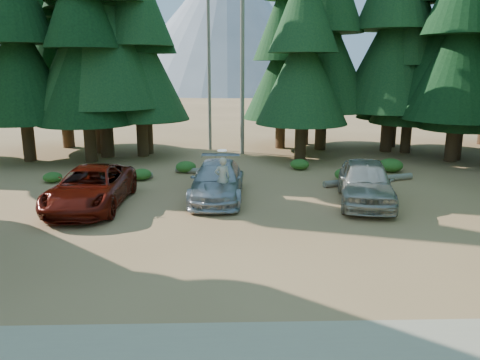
% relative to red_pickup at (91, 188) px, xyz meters
% --- Properties ---
extents(ground, '(160.00, 160.00, 0.00)m').
position_rel_red_pickup_xyz_m(ground, '(5.30, -3.67, -0.76)').
color(ground, '#9C6F42').
rests_on(ground, ground).
extents(forest_belt_north, '(36.00, 7.00, 22.00)m').
position_rel_red_pickup_xyz_m(forest_belt_north, '(5.30, 11.33, -0.76)').
color(forest_belt_north, black).
rests_on(forest_belt_north, ground).
extents(snag_front, '(0.24, 0.24, 12.00)m').
position_rel_red_pickup_xyz_m(snag_front, '(6.10, 10.83, 5.24)').
color(snag_front, '#6C6556').
rests_on(snag_front, ground).
extents(snag_back, '(0.20, 0.20, 10.00)m').
position_rel_red_pickup_xyz_m(snag_back, '(4.10, 12.33, 4.24)').
color(snag_back, '#6C6556').
rests_on(snag_back, ground).
extents(mountain_peak, '(48.00, 50.00, 28.00)m').
position_rel_red_pickup_xyz_m(mountain_peak, '(2.71, 84.56, 11.95)').
color(mountain_peak, '#92949A').
rests_on(mountain_peak, ground).
extents(red_pickup, '(2.65, 5.50, 1.51)m').
position_rel_red_pickup_xyz_m(red_pickup, '(0.00, 0.00, 0.00)').
color(red_pickup, '#591007').
rests_on(red_pickup, ground).
extents(silver_minivan_center, '(2.29, 5.10, 1.45)m').
position_rel_red_pickup_xyz_m(silver_minivan_center, '(4.77, 1.05, -0.03)').
color(silver_minivan_center, '#ACAFB4').
rests_on(silver_minivan_center, ground).
extents(silver_minivan_right, '(2.90, 5.23, 1.68)m').
position_rel_red_pickup_xyz_m(silver_minivan_right, '(10.56, 0.27, 0.09)').
color(silver_minivan_right, '#B6B0A1').
rests_on(silver_minivan_right, ground).
extents(frisbee_player, '(0.66, 0.51, 1.89)m').
position_rel_red_pickup_xyz_m(frisbee_player, '(4.99, -0.09, 0.36)').
color(frisbee_player, beige).
rests_on(frisbee_player, ground).
extents(log_left, '(3.68, 1.52, 0.27)m').
position_rel_red_pickup_xyz_m(log_left, '(-0.20, 4.01, -0.62)').
color(log_left, '#6C6556').
rests_on(log_left, ground).
extents(log_mid, '(3.40, 1.39, 0.29)m').
position_rel_red_pickup_xyz_m(log_mid, '(4.27, 5.26, -0.61)').
color(log_mid, '#6C6556').
rests_on(log_mid, ground).
extents(log_right, '(4.52, 1.78, 0.30)m').
position_rel_red_pickup_xyz_m(log_right, '(11.66, 3.33, -0.61)').
color(log_right, '#6C6556').
rests_on(log_right, ground).
extents(shrub_far_left, '(0.83, 0.83, 0.45)m').
position_rel_red_pickup_xyz_m(shrub_far_left, '(-1.12, 5.57, -0.53)').
color(shrub_far_left, '#2D641E').
rests_on(shrub_far_left, ground).
extents(shrub_left, '(1.02, 1.02, 0.56)m').
position_rel_red_pickup_xyz_m(shrub_left, '(3.09, 5.82, -0.48)').
color(shrub_left, '#2D641E').
rests_on(shrub_left, ground).
extents(shrub_center_left, '(0.94, 0.94, 0.52)m').
position_rel_red_pickup_xyz_m(shrub_center_left, '(1.13, 4.29, -0.50)').
color(shrub_center_left, '#2D641E').
rests_on(shrub_center_left, ground).
extents(shrub_center_right, '(0.98, 0.98, 0.54)m').
position_rel_red_pickup_xyz_m(shrub_center_right, '(8.92, 6.33, -0.49)').
color(shrub_center_right, '#2D641E').
rests_on(shrub_center_right, ground).
extents(shrub_right, '(1.09, 1.09, 0.60)m').
position_rel_red_pickup_xyz_m(shrub_right, '(10.74, 3.84, -0.46)').
color(shrub_right, '#2D641E').
rests_on(shrub_right, ground).
extents(shrub_far_right, '(1.21, 1.21, 0.66)m').
position_rel_red_pickup_xyz_m(shrub_far_right, '(13.45, 5.68, -0.42)').
color(shrub_far_right, '#2D641E').
rests_on(shrub_far_right, ground).
extents(shrub_edge_west, '(0.85, 0.85, 0.47)m').
position_rel_red_pickup_xyz_m(shrub_edge_west, '(-2.88, 3.92, -0.52)').
color(shrub_edge_west, '#2D641E').
rests_on(shrub_edge_west, ground).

